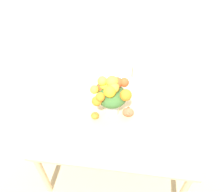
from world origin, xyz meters
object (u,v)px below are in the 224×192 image
turkey_figurine (128,111)px  dining_chair_near_window (117,81)px  flower_vase (111,95)px  pumpkin (95,116)px

turkey_figurine → dining_chair_near_window: 0.93m
flower_vase → dining_chair_near_window: flower_vase is taller
pumpkin → turkey_figurine: 0.35m
turkey_figurine → dining_chair_near_window: dining_chair_near_window is taller
pumpkin → dining_chair_near_window: 1.00m
pumpkin → dining_chair_near_window: size_ratio=0.09×
pumpkin → turkey_figurine: turkey_figurine is taller
flower_vase → dining_chair_near_window: bearing=92.5°
flower_vase → turkey_figurine: 0.28m
flower_vase → pumpkin: 0.29m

